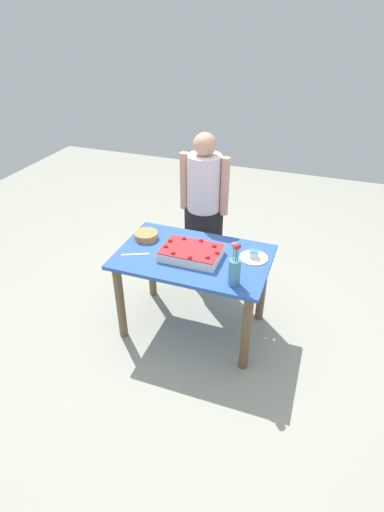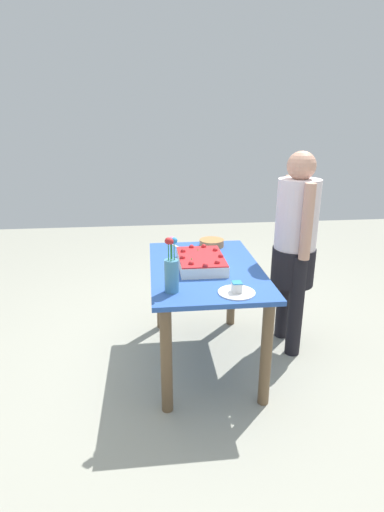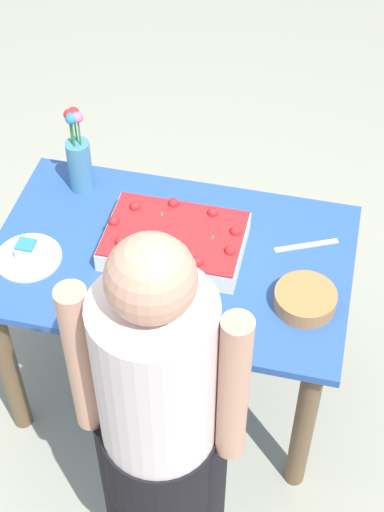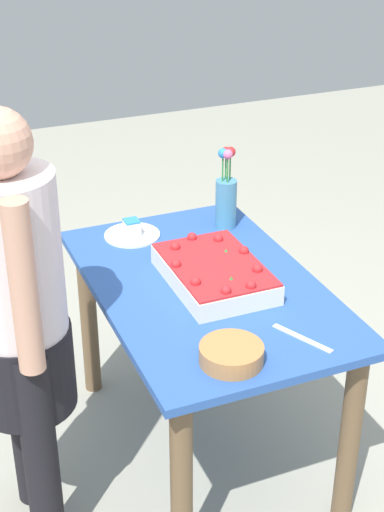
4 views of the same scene
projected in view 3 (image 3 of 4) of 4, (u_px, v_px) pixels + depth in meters
The scene contains 8 objects.
ground_plane at pixel (175, 382), 3.11m from camera, with size 8.00×8.00×0.00m, color #9F9E8E.
dining_table at pixel (172, 283), 2.68m from camera, with size 1.19×0.75×0.73m.
sheet_cake at pixel (175, 240), 2.56m from camera, with size 0.45×0.31×0.10m.
serving_plate_with_slice at pixel (28, 255), 2.55m from camera, with size 0.22×0.22×0.07m.
cake_knife at pixel (306, 245), 2.60m from camera, with size 0.22×0.02×0.00m, color silver.
flower_vase at pixel (79, 159), 2.71m from camera, with size 0.08×0.08×0.33m.
fruit_bowl at pixel (305, 299), 2.41m from camera, with size 0.19×0.19×0.06m, color #B67943.
person_standing at pixel (159, 417), 2.01m from camera, with size 0.45×0.31×1.49m.
Camera 3 is at (-0.47, 1.71, 2.60)m, focal length 55.00 mm.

